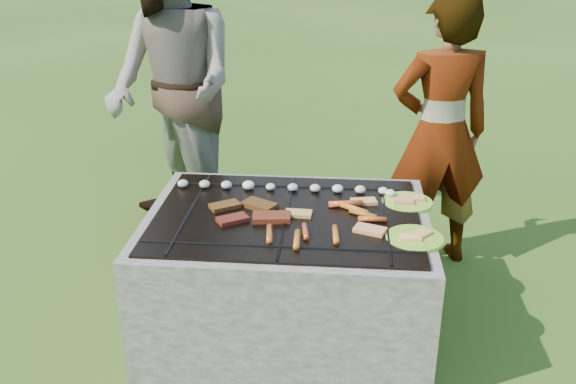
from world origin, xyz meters
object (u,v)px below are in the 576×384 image
object	(u,v)px
fire_pit	(287,276)
plate_near	(415,238)
cook	(440,133)
plate_far	(407,202)
bystander	(172,89)

from	to	relation	value
fire_pit	plate_near	world-z (taller)	plate_near
cook	plate_far	bearing A→B (deg)	58.20
fire_pit	plate_far	bearing A→B (deg)	18.56
fire_pit	bystander	size ratio (longest dim) A/B	0.69
plate_far	bystander	size ratio (longest dim) A/B	0.14
plate_near	cook	xyz separation A→B (m)	(0.21, 0.96, 0.16)
fire_pit	bystander	bearing A→B (deg)	128.48
plate_far	cook	size ratio (longest dim) A/B	0.16
cook	bystander	size ratio (longest dim) A/B	0.82
plate_far	plate_near	distance (m)	0.38
fire_pit	cook	distance (m)	1.20
plate_near	bystander	bearing A→B (deg)	139.04
plate_far	plate_near	world-z (taller)	plate_far
plate_far	bystander	distance (m)	1.57
plate_near	plate_far	bearing A→B (deg)	89.91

